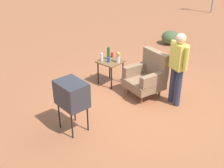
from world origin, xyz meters
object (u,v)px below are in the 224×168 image
Objects in this scene: armchair at (148,75)px; soda_can_blue at (109,60)px; tv_on_stand at (72,94)px; flower_vase at (118,57)px; side_table at (111,64)px; person_standing at (178,65)px; bottle_wine_green at (108,53)px; bottle_short_clear at (102,57)px; soda_can_red at (112,55)px.

armchair reaches higher than soda_can_blue.
flower_vase is at bearing 105.07° from tv_on_stand.
person_standing reaches higher than side_table.
bottle_wine_green is (-0.11, 0.05, 0.25)m from side_table.
flower_vase reaches higher than bottle_short_clear.
person_standing is at bearing 4.33° from bottle_wine_green.
flower_vase is (-0.54, 2.01, -0.01)m from tv_on_stand.
person_standing is at bearing 5.51° from armchair.
side_table is 1.80m from person_standing.
flower_vase is (0.20, 0.06, 0.24)m from side_table.
tv_on_stand is at bearing -114.93° from person_standing.
armchair is 1.20m from soda_can_red.
soda_can_blue is (-1.03, -0.20, 0.18)m from armchair.
person_standing is 8.20× the size of bottle_short_clear.
soda_can_blue is (0.01, -0.08, 0.15)m from side_table.
bottle_wine_green is at bearing -179.03° from flower_vase.
armchair is 1.05m from side_table.
bottle_wine_green reaches higher than soda_can_blue.
tv_on_stand is (0.74, -1.95, 0.25)m from side_table.
soda_can_red is 0.39m from flower_vase.
soda_can_red is (-0.15, 0.30, 0.00)m from soda_can_blue.
flower_vase is at bearing -174.99° from person_standing.
soda_can_red is at bearing 175.15° from armchair.
tv_on_stand is at bearing -74.93° from flower_vase.
bottle_wine_green is 2.62× the size of soda_can_red.
soda_can_blue is at bearing -168.79° from armchair.
armchair reaches higher than soda_can_red.
person_standing is at bearing 65.07° from tv_on_stand.
soda_can_red is at bearing 179.00° from person_standing.
side_table is 2.10m from tv_on_stand.
bottle_wine_green reaches higher than flower_vase.
person_standing is at bearing 5.01° from flower_vase.
armchair is 8.69× the size of soda_can_blue.
flower_vase is at bearing 15.43° from side_table.
side_table is 1.94× the size of bottle_wine_green.
person_standing is 13.44× the size of soda_can_blue.
soda_can_blue is 0.25m from flower_vase.
side_table is 3.11× the size of bottle_short_clear.
flower_vase is at bearing -26.19° from soda_can_red.
armchair is 8.69× the size of soda_can_red.
armchair is at bearing -174.49° from person_standing.
soda_can_blue is at bearing 111.27° from tv_on_stand.
person_standing is (0.70, 0.07, 0.44)m from armchair.
soda_can_blue and soda_can_red have the same top height.
tv_on_stand is at bearing -98.17° from armchair.
side_table is at bearing 110.83° from tv_on_stand.
bottle_short_clear reaches higher than side_table.
side_table is 0.28m from bottle_wine_green.
bottle_short_clear is 0.42m from flower_vase.
person_standing is at bearing 8.92° from soda_can_blue.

